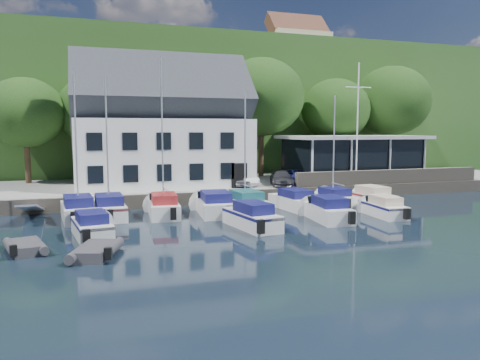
{
  "coord_description": "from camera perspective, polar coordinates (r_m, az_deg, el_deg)",
  "views": [
    {
      "loc": [
        -13.2,
        -22.86,
        5.64
      ],
      "look_at": [
        -2.6,
        9.0,
        2.03
      ],
      "focal_mm": 35.0,
      "sensor_mm": 36.0,
      "label": 1
    }
  ],
  "objects": [
    {
      "name": "tree_0",
      "position": [
        44.77,
        -24.61,
        5.5
      ],
      "size": [
        6.7,
        6.7,
        9.15
      ],
      "primitive_type": null,
      "color": "black",
      "rests_on": "quay"
    },
    {
      "name": "tree_2",
      "position": [
        44.99,
        -7.14,
        6.87
      ],
      "size": [
        7.69,
        7.69,
        10.52
      ],
      "primitive_type": null,
      "color": "black",
      "rests_on": "quay"
    },
    {
      "name": "seawall",
      "position": [
        42.72,
        17.85,
        0.41
      ],
      "size": [
        18.0,
        0.5,
        1.2
      ],
      "primitive_type": "cube",
      "color": "#6F6658",
      "rests_on": "quay"
    },
    {
      "name": "tree_1",
      "position": [
        45.63,
        -17.09,
        6.07
      ],
      "size": [
        7.03,
        7.03,
        9.61
      ],
      "primitive_type": null,
      "color": "black",
      "rests_on": "quay"
    },
    {
      "name": "car_dgrey",
      "position": [
        39.33,
        5.05,
        0.23
      ],
      "size": [
        2.93,
        4.56,
        1.23
      ],
      "primitive_type": "imported",
      "rotation": [
        0.0,
        0.0,
        -0.31
      ],
      "color": "#2E2E33",
      "rests_on": "quay"
    },
    {
      "name": "car_white",
      "position": [
        39.18,
        0.62,
        0.23
      ],
      "size": [
        1.31,
        3.74,
        1.23
      ],
      "primitive_type": "imported",
      "rotation": [
        0.0,
        0.0,
        -0.0
      ],
      "color": "silver",
      "rests_on": "quay"
    },
    {
      "name": "tree_3",
      "position": [
        47.34,
        2.61,
        7.64
      ],
      "size": [
        8.63,
        8.63,
        11.79
      ],
      "primitive_type": null,
      "color": "black",
      "rests_on": "quay"
    },
    {
      "name": "boat_r1_6",
      "position": [
        35.17,
        11.37,
        3.68
      ],
      "size": [
        2.26,
        5.89,
        8.43
      ],
      "primitive_type": null,
      "rotation": [
        0.0,
        0.0,
        0.04
      ],
      "color": "white",
      "rests_on": "ground"
    },
    {
      "name": "boat_r2_3",
      "position": [
        29.81,
        10.6,
        -3.39
      ],
      "size": [
        2.62,
        6.59,
        1.53
      ],
      "primitive_type": null,
      "rotation": [
        0.0,
        0.0,
        -0.1
      ],
      "color": "white",
      "rests_on": "ground"
    },
    {
      "name": "boat_r2_0",
      "position": [
        25.97,
        -17.61,
        -5.13
      ],
      "size": [
        2.58,
        5.81,
        1.39
      ],
      "primitive_type": null,
      "rotation": [
        0.0,
        0.0,
        0.13
      ],
      "color": "white",
      "rests_on": "ground"
    },
    {
      "name": "ground",
      "position": [
        26.99,
        11.41,
        -6.05
      ],
      "size": [
        180.0,
        180.0,
        0.0
      ],
      "primitive_type": "plane",
      "color": "black",
      "rests_on": "ground"
    },
    {
      "name": "tree_5",
      "position": [
        55.8,
        17.94,
        7.1
      ],
      "size": [
        8.6,
        8.6,
        11.75
      ],
      "primitive_type": null,
      "color": "black",
      "rests_on": "quay"
    },
    {
      "name": "tree_4",
      "position": [
        52.08,
        11.51,
        6.48
      ],
      "size": [
        7.42,
        7.42,
        10.15
      ],
      "primitive_type": null,
      "color": "black",
      "rests_on": "quay"
    },
    {
      "name": "boat_r2_4",
      "position": [
        32.1,
        17.04,
        -3.02
      ],
      "size": [
        2.12,
        5.89,
        1.37
      ],
      "primitive_type": null,
      "rotation": [
        0.0,
        0.0,
        -0.08
      ],
      "color": "white",
      "rests_on": "ground"
    },
    {
      "name": "boat_r1_0",
      "position": [
        30.82,
        -19.36,
        4.09
      ],
      "size": [
        2.71,
        7.07,
        9.45
      ],
      "primitive_type": null,
      "rotation": [
        0.0,
        0.0,
        0.09
      ],
      "color": "white",
      "rests_on": "ground"
    },
    {
      "name": "boat_r1_1",
      "position": [
        30.83,
        -15.9,
        4.2
      ],
      "size": [
        2.27,
        6.67,
        9.45
      ],
      "primitive_type": null,
      "rotation": [
        0.0,
        0.0,
        0.03
      ],
      "color": "white",
      "rests_on": "ground"
    },
    {
      "name": "boat_r1_2",
      "position": [
        30.69,
        -9.43,
        4.19
      ],
      "size": [
        2.51,
        6.54,
        9.29
      ],
      "primitive_type": null,
      "rotation": [
        0.0,
        0.0,
        -0.08
      ],
      "color": "white",
      "rests_on": "ground"
    },
    {
      "name": "hillside",
      "position": [
        85.91,
        -9.64,
        7.62
      ],
      "size": [
        160.0,
        75.0,
        16.0
      ],
      "primitive_type": "cube",
      "color": "#23481B",
      "rests_on": "ground"
    },
    {
      "name": "boat_r1_4",
      "position": [
        31.97,
        0.62,
        4.25
      ],
      "size": [
        2.6,
        6.66,
        9.18
      ],
      "primitive_type": null,
      "rotation": [
        0.0,
        0.0,
        0.07
      ],
      "color": "white",
      "rests_on": "ground"
    },
    {
      "name": "quay",
      "position": [
        42.77,
        -0.29,
        -0.77
      ],
      "size": [
        60.0,
        13.0,
        1.0
      ],
      "primitive_type": "cube",
      "color": "gray",
      "rests_on": "ground"
    },
    {
      "name": "quay_face",
      "position": [
        36.7,
        2.87,
        -1.93
      ],
      "size": [
        60.0,
        0.3,
        1.0
      ],
      "primitive_type": "cube",
      "color": "#6F6658",
      "rests_on": "ground"
    },
    {
      "name": "dinghy_0",
      "position": [
        23.98,
        -24.72,
        -7.23
      ],
      "size": [
        2.34,
        3.15,
        0.66
      ],
      "primitive_type": null,
      "rotation": [
        0.0,
        0.0,
        0.25
      ],
      "color": "#37363B",
      "rests_on": "ground"
    },
    {
      "name": "boat_r1_5",
      "position": [
        33.75,
        6.58,
        -2.28
      ],
      "size": [
        2.67,
        6.61,
        1.45
      ],
      "primitive_type": null,
      "rotation": [
        0.0,
        0.0,
        0.1
      ],
      "color": "white",
      "rests_on": "ground"
    },
    {
      "name": "boat_r1_7",
      "position": [
        36.5,
        15.6,
        -1.81
      ],
      "size": [
        2.45,
        6.24,
        1.48
      ],
      "primitive_type": null,
      "rotation": [
        0.0,
        0.0,
        0.07
      ],
      "color": "white",
      "rests_on": "ground"
    },
    {
      "name": "farmhouse",
      "position": [
        83.97,
        6.95,
        16.0
      ],
      "size": [
        10.4,
        7.0,
        8.2
      ],
      "primitive_type": null,
      "color": "beige",
      "rests_on": "hillside"
    },
    {
      "name": "flagpole",
      "position": [
        41.24,
        14.13,
        6.63
      ],
      "size": [
        2.46,
        0.2,
        10.27
      ],
      "primitive_type": null,
      "color": "white",
      "rests_on": "quay"
    },
    {
      "name": "club_pavilion",
      "position": [
        45.85,
        13.5,
        2.72
      ],
      "size": [
        13.2,
        7.2,
        4.1
      ],
      "primitive_type": null,
      "color": "black",
      "rests_on": "quay"
    },
    {
      "name": "harbor_building",
      "position": [
        39.84,
        -9.5,
        5.63
      ],
      "size": [
        14.4,
        8.2,
        8.7
      ],
      "primitive_type": null,
      "color": "white",
      "rests_on": "quay"
    },
    {
      "name": "dinghy_1",
      "position": [
        21.99,
        -17.13,
        -8.04
      ],
      "size": [
        2.72,
        3.49,
        0.72
      ],
      "primitive_type": null,
      "rotation": [
        0.0,
        0.0,
        -0.32
      ],
      "color": "#37363B",
      "rests_on": "ground"
    },
    {
      "name": "boat_r1_3",
      "position": [
        31.34,
        -3.1,
        -2.79
      ],
      "size": [
        2.95,
        7.0,
        1.57
      ],
      "primitive_type": null,
      "rotation": [
        0.0,
        0.0,
        -0.1
      ],
      "color": "white",
      "rests_on": "ground"
    },
    {
      "name": "car_blue",
      "position": [
        40.91,
        7.07,
        0.51
      ],
      "size": [
        1.77,
        3.97,
        1.33
      ],
      "primitive_type": "imported",
      "rotation": [
        0.0,
        0.0,
        0.06
      ],
      "color": "navy",
      "rests_on": "quay"
    },
    {
      "name": "boat_r2_2",
      "position": [
        27.02,
        1.42,
        -4.25
      ],
      "size": [
        2.77,
        6.68,
        1.54
      ],
      "primitive_type": null,
      "rotation": [
        0.0,
        0.0,
        0.15
      ],
      "color": "white",
      "rests_on": "ground"
    },
    {
      "name": "field_patch",
      "position": [
        95.83,
        -5.64,
        12.4
      ],
      "size": [
        50.0,
        30.0,
        0.3
      ],
      "primitive_type": "cube",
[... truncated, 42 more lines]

